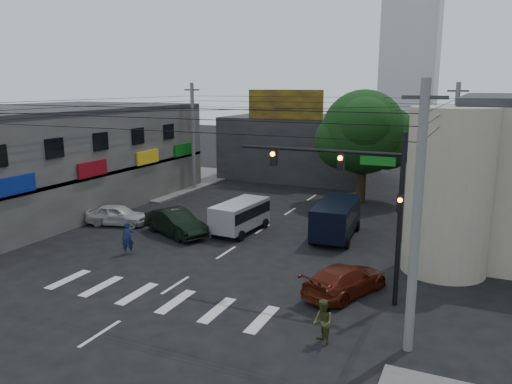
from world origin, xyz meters
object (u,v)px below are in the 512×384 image
Objects in this scene: pedestrian_olive at (323,322)px; utility_pole_far_left at (193,137)px; traffic_gantry at (360,188)px; utility_pole_near_right at (416,222)px; utility_pole_far_right at (453,150)px; dark_sedan at (176,223)px; white_compact at (117,215)px; navy_van at (336,220)px; traffic_officer at (128,238)px; street_tree at (364,132)px; silver_minivan at (240,217)px; maroon_sedan at (345,280)px.

utility_pole_far_left is at bearing -179.85° from pedestrian_olive.
utility_pole_near_right is at bearing -52.58° from traffic_gantry.
utility_pole_far_right is at bearing 0.00° from utility_pole_far_left.
utility_pole_far_left is 14.29m from dark_sedan.
utility_pole_near_right is 21.69m from white_compact.
white_compact is 0.77× the size of navy_van.
dark_sedan is 4.07m from traffic_officer.
street_tree is 0.95× the size of utility_pole_far_left.
navy_van is at bearing -85.94° from street_tree.
traffic_officer is (-12.56, 0.63, -3.95)m from traffic_gantry.
utility_pole_near_right reaches higher than traffic_officer.
silver_minivan is (-11.50, -10.20, -3.64)m from utility_pole_far_right.
pedestrian_olive is (2.99, -12.53, -0.27)m from navy_van.
maroon_sedan is at bearing -43.24° from utility_pole_far_left.
utility_pole_near_right reaches higher than maroon_sedan.
dark_sedan is 1.02× the size of maroon_sedan.
utility_pole_far_right is 1.65× the size of navy_van.
traffic_gantry is 4.39× the size of pedestrian_olive.
traffic_gantry is 0.78× the size of utility_pole_far_right.
maroon_sedan is at bearing -120.50° from white_compact.
dark_sedan is 15.02m from pedestrian_olive.
utility_pole_far_left is 5.20× the size of traffic_officer.
utility_pole_far_right is (21.00, 0.00, 0.00)m from utility_pole_far_left.
dark_sedan is 12.48m from maroon_sedan.
silver_minivan is at bearing -114.05° from street_tree.
white_compact is at bearing 163.49° from traffic_gantry.
dark_sedan is (-14.85, -12.32, -3.82)m from utility_pole_far_right.
traffic_gantry is 13.66m from dark_sedan.
silver_minivan is 7.22m from traffic_officer.
traffic_officer reaches higher than dark_sedan.
pedestrian_olive is at bearing -133.40° from white_compact.
maroon_sedan is at bearing -124.11° from silver_minivan.
street_tree is at bearing 101.99° from traffic_gantry.
utility_pole_far_left is 1.00× the size of utility_pole_far_right.
navy_van is at bearing -0.66° from traffic_officer.
white_compact is 0.94× the size of silver_minivan.
traffic_gantry is 5.89m from pedestrian_olive.
traffic_gantry is 1.57× the size of silver_minivan.
silver_minivan is 14.10m from pedestrian_olive.
utility_pole_far_left is (-21.00, 20.50, 0.00)m from utility_pole_near_right.
traffic_officer is 13.36m from pedestrian_olive.
silver_minivan reaches higher than white_compact.
utility_pole_far_right is 1.84× the size of dark_sedan.
maroon_sedan is (-3.18, 3.74, -3.94)m from utility_pole_near_right.
utility_pole_far_left is 1.87× the size of maroon_sedan.
pedestrian_olive is (12.42, -4.94, -0.06)m from traffic_officer.
utility_pole_near_right reaches higher than silver_minivan.
silver_minivan reaches higher than traffic_officer.
pedestrian_olive is at bearing -91.90° from traffic_gantry.
utility_pole_far_left is 1.65× the size of navy_van.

